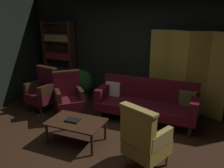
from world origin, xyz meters
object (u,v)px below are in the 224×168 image
object	(u,v)px
bookshelf	(60,58)
potted_plant	(82,84)
armchair_wing_right	(69,97)
velvet_couch	(147,100)
armchair_wing_left	(43,90)
coffee_table	(76,123)
book_black_cloth	(73,120)
armchair_gilt_accent	(144,139)
folding_screen	(187,72)

from	to	relation	value
bookshelf	potted_plant	bearing A→B (deg)	-23.39
bookshelf	armchair_wing_right	distance (m)	1.75
velvet_couch	armchair_wing_left	size ratio (longest dim) A/B	2.04
armchair_wing_left	potted_plant	bearing A→B (deg)	51.18
coffee_table	book_black_cloth	distance (m)	0.08
armchair_gilt_accent	potted_plant	world-z (taller)	armchair_gilt_accent
armchair_wing_right	potted_plant	size ratio (longest dim) A/B	1.20
armchair_gilt_accent	armchair_wing_right	size ratio (longest dim) A/B	1.00
potted_plant	book_black_cloth	world-z (taller)	potted_plant
armchair_gilt_accent	armchair_wing_left	world-z (taller)	same
armchair_gilt_accent	book_black_cloth	world-z (taller)	armchair_gilt_accent
velvet_couch	potted_plant	xyz separation A→B (m)	(-1.81, 0.36, 0.05)
book_black_cloth	armchair_gilt_accent	bearing A→B (deg)	-8.93
armchair_gilt_accent	armchair_wing_right	distance (m)	2.27
folding_screen	bookshelf	size ratio (longest dim) A/B	0.93
armchair_wing_left	velvet_couch	bearing A→B (deg)	9.82
bookshelf	book_black_cloth	distance (m)	2.80
velvet_couch	book_black_cloth	xyz separation A→B (m)	(-1.00, -1.40, -0.01)
folding_screen	coffee_table	size ratio (longest dim) A/B	1.90
coffee_table	folding_screen	bearing A→B (deg)	50.97
armchair_gilt_accent	potted_plant	bearing A→B (deg)	137.79
book_black_cloth	potted_plant	bearing A→B (deg)	114.80
armchair_wing_left	armchair_gilt_accent	bearing A→B (deg)	-23.02
armchair_gilt_accent	coffee_table	bearing A→B (deg)	169.90
potted_plant	bookshelf	bearing A→B (deg)	156.61
coffee_table	potted_plant	world-z (taller)	potted_plant
folding_screen	armchair_wing_left	bearing A→B (deg)	-160.76
bookshelf	coffee_table	bearing A→B (deg)	-50.44
velvet_couch	coffee_table	size ratio (longest dim) A/B	2.12
folding_screen	bookshelf	xyz separation A→B (m)	(-3.43, 0.06, 0.06)
bookshelf	armchair_gilt_accent	size ratio (longest dim) A/B	1.97
armchair_gilt_accent	folding_screen	bearing A→B (deg)	80.97
armchair_wing_left	potted_plant	xyz separation A→B (m)	(0.63, 0.78, 0.01)
coffee_table	book_black_cloth	xyz separation A→B (m)	(-0.05, -0.02, 0.06)
velvet_couch	armchair_wing_left	world-z (taller)	armchair_wing_left
bookshelf	armchair_wing_right	size ratio (longest dim) A/B	1.97
potted_plant	velvet_couch	bearing A→B (deg)	-11.21
folding_screen	potted_plant	world-z (taller)	folding_screen
folding_screen	armchair_gilt_accent	world-z (taller)	folding_screen
bookshelf	velvet_couch	xyz separation A→B (m)	(2.70, -0.74, -0.60)
potted_plant	folding_screen	bearing A→B (deg)	7.28
bookshelf	armchair_wing_right	world-z (taller)	bookshelf
armchair_wing_left	potted_plant	world-z (taller)	armchair_wing_left
folding_screen	coffee_table	distance (m)	2.73
velvet_couch	folding_screen	bearing A→B (deg)	43.19
coffee_table	armchair_gilt_accent	world-z (taller)	armchair_gilt_accent
armchair_wing_left	armchair_wing_right	xyz separation A→B (m)	(0.80, -0.11, 0.00)
coffee_table	book_black_cloth	world-z (taller)	book_black_cloth
folding_screen	book_black_cloth	size ratio (longest dim) A/B	7.66
coffee_table	bookshelf	bearing A→B (deg)	129.56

